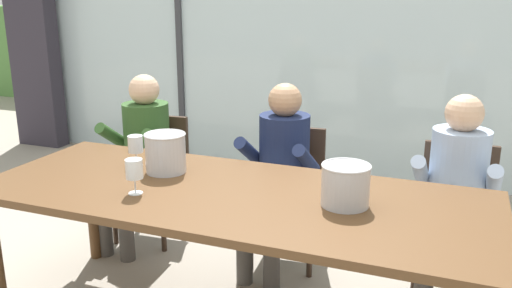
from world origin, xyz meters
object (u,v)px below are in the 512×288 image
at_px(chair_near_curtain, 156,167).
at_px(chair_left_of_center, 290,184).
at_px(ice_bucket_primary, 166,152).
at_px(wine_glass_near_bucket, 136,145).
at_px(chair_center, 456,207).
at_px(wine_glass_by_left_taster, 134,170).
at_px(ice_bucket_secondary, 346,184).
at_px(person_navy_polo, 280,166).
at_px(dining_table, 230,204).
at_px(person_pale_blue_shirt, 456,187).
at_px(person_olive_shirt, 141,149).

height_order(chair_near_curtain, chair_left_of_center, same).
relative_size(ice_bucket_primary, wine_glass_near_bucket, 1.30).
xyz_separation_m(chair_center, wine_glass_by_left_taster, (-1.47, -1.10, 0.40)).
bearing_deg(chair_near_curtain, ice_bucket_secondary, -33.02).
height_order(person_navy_polo, wine_glass_by_left_taster, person_navy_polo).
height_order(dining_table, chair_near_curtain, chair_near_curtain).
xyz_separation_m(ice_bucket_secondary, wine_glass_near_bucket, (-1.22, 0.15, 0.02)).
relative_size(person_pale_blue_shirt, wine_glass_by_left_taster, 6.78).
xyz_separation_m(ice_bucket_primary, ice_bucket_secondary, (1.01, -0.12, -0.01)).
distance_m(person_pale_blue_shirt, ice_bucket_primary, 1.62).
bearing_deg(person_olive_shirt, ice_bucket_primary, -43.67).
bearing_deg(ice_bucket_secondary, ice_bucket_primary, 173.18).
height_order(person_navy_polo, wine_glass_near_bucket, person_navy_polo).
bearing_deg(person_olive_shirt, chair_near_curtain, 84.12).
distance_m(chair_left_of_center, person_olive_shirt, 1.06).
height_order(chair_left_of_center, person_navy_polo, person_navy_polo).
bearing_deg(chair_left_of_center, chair_near_curtain, 175.33).
distance_m(ice_bucket_secondary, wine_glass_near_bucket, 1.23).
xyz_separation_m(ice_bucket_secondary, wine_glass_by_left_taster, (-0.98, -0.22, 0.02)).
bearing_deg(dining_table, wine_glass_by_left_taster, -154.87).
bearing_deg(person_navy_polo, ice_bucket_secondary, -48.48).
distance_m(chair_left_of_center, wine_glass_near_bucket, 1.08).
xyz_separation_m(chair_near_curtain, wine_glass_near_bucket, (0.34, -0.73, 0.39)).
xyz_separation_m(chair_near_curtain, chair_center, (2.05, -0.01, 0.00)).
height_order(person_olive_shirt, ice_bucket_primary, person_olive_shirt).
relative_size(person_olive_shirt, ice_bucket_secondary, 5.18).
relative_size(chair_near_curtain, chair_left_of_center, 1.00).
bearing_deg(chair_near_curtain, chair_left_of_center, -2.54).
distance_m(chair_center, person_olive_shirt, 2.08).
bearing_deg(chair_center, wine_glass_near_bucket, -158.63).
height_order(chair_left_of_center, ice_bucket_primary, ice_bucket_primary).
distance_m(chair_near_curtain, ice_bucket_secondary, 1.83).
distance_m(person_olive_shirt, ice_bucket_secondary, 1.76).
bearing_deg(dining_table, person_pale_blue_shirt, 36.61).
bearing_deg(chair_center, person_olive_shirt, -177.77).
xyz_separation_m(person_olive_shirt, person_pale_blue_shirt, (2.06, -0.00, 0.00)).
xyz_separation_m(ice_bucket_primary, wine_glass_by_left_taster, (0.03, -0.34, 0.01)).
bearing_deg(ice_bucket_secondary, wine_glass_near_bucket, 172.82).
relative_size(chair_near_curtain, person_pale_blue_shirt, 0.73).
bearing_deg(chair_near_curtain, dining_table, -45.93).
distance_m(dining_table, person_olive_shirt, 1.28).
relative_size(person_olive_shirt, person_navy_polo, 1.00).
bearing_deg(ice_bucket_primary, dining_table, -18.45).
bearing_deg(wine_glass_near_bucket, ice_bucket_secondary, -7.18).
relative_size(dining_table, chair_center, 2.96).
relative_size(dining_table, wine_glass_by_left_taster, 14.64).
bearing_deg(person_navy_polo, person_olive_shirt, -175.79).
xyz_separation_m(dining_table, ice_bucket_secondary, (0.56, 0.03, 0.17)).
bearing_deg(person_pale_blue_shirt, person_navy_polo, -176.55).
xyz_separation_m(dining_table, person_navy_polo, (-0.00, 0.77, -0.03)).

